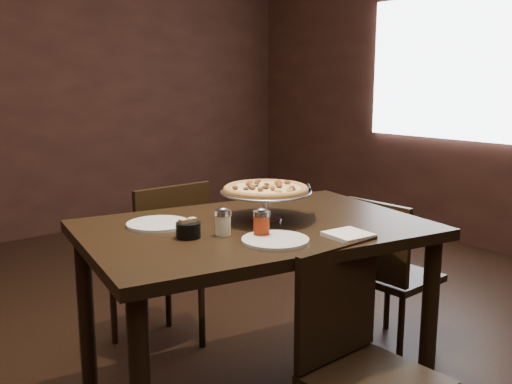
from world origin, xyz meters
TOP-DOWN VIEW (x-y plane):
  - room at (0.06, 0.03)m, footprint 6.04×7.04m
  - dining_table at (-0.03, 0.08)m, footprint 1.48×1.13m
  - pizza_stand at (0.05, 0.12)m, footprint 0.38×0.38m
  - parmesan_shaker at (-0.22, 0.04)m, footprint 0.06×0.06m
  - pepper_flake_shaker at (-0.13, -0.07)m, footprint 0.06×0.06m
  - packet_caddy at (-0.34, 0.09)m, footprint 0.09×0.09m
  - napkin_stack at (0.12, -0.28)m, footprint 0.16×0.16m
  - plate_left at (-0.34, 0.32)m, footprint 0.25×0.25m
  - plate_near at (-0.13, -0.15)m, footprint 0.24×0.24m
  - serving_spatula at (0.23, 0.04)m, footprint 0.16×0.16m
  - chair_far at (-0.02, 0.84)m, footprint 0.42×0.42m
  - chair_near at (-0.01, -0.46)m, footprint 0.40×0.40m
  - chair_side at (0.88, 0.10)m, footprint 0.39×0.39m

SIDE VIEW (x-z plane):
  - chair_side at x=0.88m, z-range 0.04..0.85m
  - chair_near at x=-0.01m, z-range 0.04..0.88m
  - chair_far at x=-0.02m, z-range 0.04..0.94m
  - dining_table at x=-0.03m, z-range 0.31..1.14m
  - plate_near at x=-0.13m, z-range 0.84..0.85m
  - plate_left at x=-0.34m, z-range 0.84..0.85m
  - napkin_stack at x=0.12m, z-range 0.84..0.85m
  - packet_caddy at x=-0.34m, z-range 0.83..0.90m
  - parmesan_shaker at x=-0.22m, z-range 0.83..0.94m
  - pepper_flake_shaker at x=-0.13m, z-range 0.83..0.94m
  - serving_spatula at x=0.23m, z-range 0.95..0.97m
  - pizza_stand at x=0.05m, z-range 0.88..1.04m
  - room at x=0.06m, z-range -0.02..2.82m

